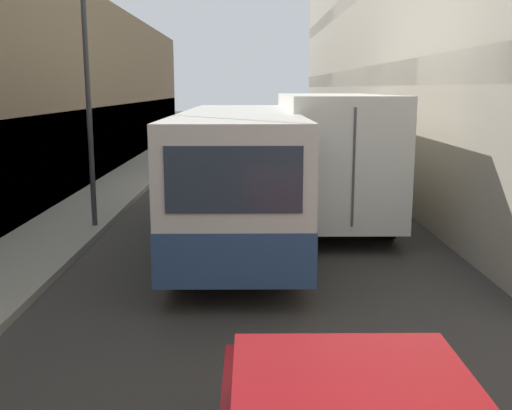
% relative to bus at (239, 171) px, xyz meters
% --- Properties ---
extents(ground_plane, '(150.00, 150.00, 0.00)m').
position_rel_bus_xyz_m(ground_plane, '(0.35, 0.71, -1.52)').
color(ground_plane, '#33302D').
extents(sidewalk_left, '(1.99, 60.00, 0.15)m').
position_rel_bus_xyz_m(sidewalk_left, '(-4.20, 0.71, -1.45)').
color(sidewalk_left, gray).
rests_on(sidewalk_left, ground_plane).
extents(bus, '(2.45, 9.59, 2.85)m').
position_rel_bus_xyz_m(bus, '(0.00, 0.00, 0.00)').
color(bus, silver).
rests_on(bus, ground_plane).
extents(box_truck, '(2.40, 8.81, 3.19)m').
position_rel_bus_xyz_m(box_truck, '(2.28, 2.59, 0.18)').
color(box_truck, silver).
rests_on(box_truck, ground_plane).
extents(panel_van, '(1.88, 4.08, 2.03)m').
position_rel_bus_xyz_m(panel_van, '(-1.01, 10.90, -0.40)').
color(panel_van, silver).
rests_on(panel_van, ground_plane).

